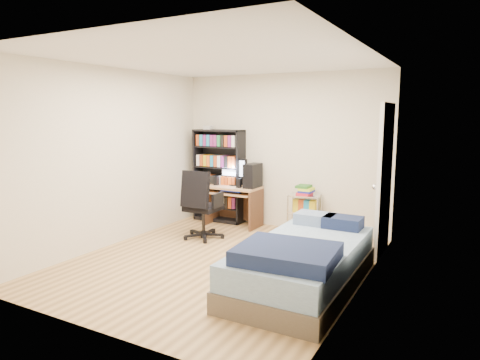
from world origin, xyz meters
The scene contains 7 objects.
room centered at (0.00, 0.00, 1.25)m, with size 3.58×4.08×2.58m.
media_shelf centered at (-1.13, 1.84, 0.82)m, with size 0.90×0.30×1.66m.
computer_desk centered at (-0.66, 1.73, 0.60)m, with size 0.89×0.52×1.12m.
office_chair centered at (-0.78, 0.78, 0.33)m, with size 0.63×0.63×1.04m.
wire_cart centered at (0.48, 1.76, 0.50)m, with size 0.51×0.40×0.77m.
bed centered at (1.19, -0.23, 0.27)m, with size 1.08×2.16×0.62m.
door centered at (1.72, 1.35, 1.00)m, with size 0.12×0.80×2.00m.
Camera 1 is at (2.72, -4.43, 1.85)m, focal length 32.00 mm.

